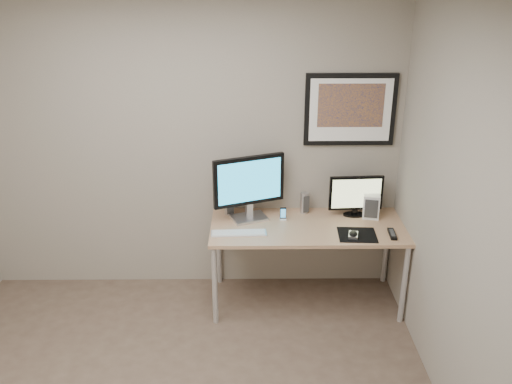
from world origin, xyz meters
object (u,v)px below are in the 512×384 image
(speaker_left, at_px, (229,203))
(speaker_right, at_px, (304,203))
(framed_art, at_px, (350,110))
(monitor_tv, at_px, (356,195))
(fan_unit, at_px, (371,206))
(phone_dock, at_px, (283,214))
(keyboard, at_px, (239,233))
(desk, at_px, (307,232))
(monitor_large, at_px, (249,185))

(speaker_left, distance_m, speaker_right, 0.65)
(framed_art, relative_size, monitor_tv, 1.63)
(fan_unit, bearing_deg, speaker_left, -172.60)
(phone_dock, distance_m, keyboard, 0.45)
(desk, xyz_separation_m, framed_art, (0.35, 0.33, 0.96))
(monitor_tv, bearing_deg, framed_art, 112.43)
(desk, height_order, phone_dock, phone_dock)
(framed_art, xyz_separation_m, phone_dock, (-0.55, -0.23, -0.83))
(phone_dock, bearing_deg, speaker_right, 34.87)
(desk, distance_m, framed_art, 1.07)
(framed_art, relative_size, fan_unit, 3.60)
(keyboard, bearing_deg, fan_unit, 12.38)
(desk, relative_size, speaker_right, 8.83)
(phone_dock, bearing_deg, framed_art, 18.72)
(framed_art, distance_m, fan_unit, 0.83)
(speaker_right, distance_m, keyboard, 0.70)
(monitor_large, relative_size, speaker_left, 2.97)
(framed_art, xyz_separation_m, fan_unit, (0.20, -0.19, -0.79))
(phone_dock, bearing_deg, monitor_large, 172.12)
(framed_art, height_order, speaker_right, framed_art)
(speaker_right, bearing_deg, fan_unit, -33.24)
(framed_art, bearing_deg, speaker_right, -168.36)
(speaker_right, relative_size, fan_unit, 0.87)
(monitor_tv, xyz_separation_m, keyboard, (-0.99, -0.33, -0.18))
(fan_unit, bearing_deg, framed_art, 148.60)
(speaker_left, xyz_separation_m, phone_dock, (0.46, -0.13, -0.04))
(monitor_large, xyz_separation_m, fan_unit, (1.03, 0.02, -0.20))
(framed_art, distance_m, speaker_left, 1.29)
(desk, distance_m, monitor_large, 0.62)
(desk, bearing_deg, monitor_tv, 23.98)
(desk, bearing_deg, fan_unit, 14.77)
(desk, distance_m, fan_unit, 0.59)
(monitor_tv, relative_size, keyboard, 1.03)
(desk, height_order, keyboard, keyboard)
(monitor_large, distance_m, monitor_tv, 0.91)
(speaker_left, distance_m, fan_unit, 1.21)
(monitor_tv, relative_size, fan_unit, 2.21)
(monitor_large, xyz_separation_m, speaker_left, (-0.17, 0.11, -0.21))
(speaker_left, bearing_deg, monitor_large, -51.39)
(speaker_left, xyz_separation_m, fan_unit, (1.21, -0.09, 0.01))
(framed_art, bearing_deg, speaker_left, -174.54)
(monitor_large, height_order, speaker_right, monitor_large)
(monitor_large, height_order, keyboard, monitor_large)
(desk, relative_size, fan_unit, 7.69)
(framed_art, bearing_deg, monitor_large, -166.17)
(monitor_large, xyz_separation_m, phone_dock, (0.29, -0.02, -0.25))
(desk, xyz_separation_m, monitor_large, (-0.48, 0.13, 0.37))
(framed_art, relative_size, speaker_right, 4.14)
(desk, bearing_deg, phone_dock, 151.95)
(speaker_left, height_order, speaker_right, speaker_left)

